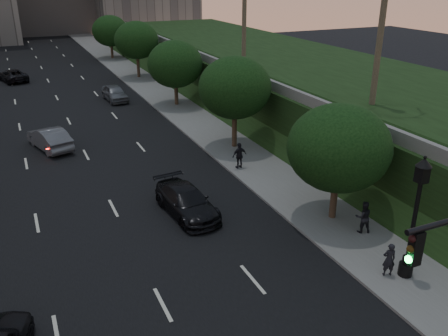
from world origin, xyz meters
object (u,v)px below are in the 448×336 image
sedan_far_right (115,93)px  pedestrian_c (239,155)px  street_lamp (413,224)px  sedan_far_left (13,75)px  pedestrian_a (389,259)px  pedestrian_b (363,217)px  sedan_near_right (187,201)px  sedan_mid_left (50,138)px

sedan_far_right → pedestrian_c: size_ratio=2.65×
street_lamp → pedestrian_c: 13.74m
sedan_far_left → pedestrian_a: 50.26m
pedestrian_b → sedan_near_right: bearing=-16.1°
sedan_near_right → pedestrian_b: size_ratio=3.08×
street_lamp → sedan_mid_left: (-12.14, 22.94, -1.83)m
sedan_far_left → sedan_near_right: sedan_near_right is taller
street_lamp → pedestrian_b: size_ratio=3.38×
sedan_mid_left → sedan_far_left: 25.95m
sedan_mid_left → sedan_far_left: sedan_mid_left is taller
pedestrian_b → pedestrian_c: bearing=-57.1°
sedan_near_right → pedestrian_a: (5.79, -8.98, 0.17)m
pedestrian_c → sedan_far_right: bearing=-85.5°
sedan_far_right → pedestrian_a: (4.03, -34.59, 0.13)m
sedan_far_right → pedestrian_b: bearing=-83.7°
street_lamp → pedestrian_c: (-1.23, 13.59, -1.61)m
street_lamp → pedestrian_a: bearing=156.2°
sedan_mid_left → pedestrian_b: size_ratio=2.96×
street_lamp → pedestrian_b: (0.69, 3.65, -1.65)m
sedan_far_right → pedestrian_a: bearing=-86.9°
sedan_near_right → pedestrian_b: pedestrian_b is taller
pedestrian_a → pedestrian_b: (1.40, 3.34, 0.06)m
pedestrian_a → street_lamp: bearing=175.7°
sedan_near_right → pedestrian_a: 10.68m
sedan_far_left → sedan_far_right: size_ratio=1.13×
sedan_mid_left → sedan_far_right: sedan_mid_left is taller
sedan_mid_left → sedan_near_right: (5.65, -13.66, -0.07)m
sedan_far_right → pedestrian_a: pedestrian_a is taller
sedan_far_left → street_lamp: bearing=90.8°
sedan_near_right → pedestrian_b: (7.19, -5.64, 0.24)m
street_lamp → sedan_mid_left: 26.02m
sedan_mid_left → sedan_far_left: size_ratio=0.94×
pedestrian_b → street_lamp: bearing=101.3°
street_lamp → pedestrian_a: street_lamp is taller
pedestrian_a → pedestrian_b: 3.62m
sedan_mid_left → sedan_near_right: sedan_mid_left is taller
street_lamp → sedan_far_left: street_lamp is taller
pedestrian_a → sedan_far_left: bearing=-55.4°
sedan_mid_left → sedan_far_right: size_ratio=1.07×
pedestrian_b → pedestrian_c: (-1.92, 9.94, 0.04)m
sedan_far_left → sedan_far_right: sedan_far_right is taller
pedestrian_a → sedan_far_right: bearing=-63.8°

